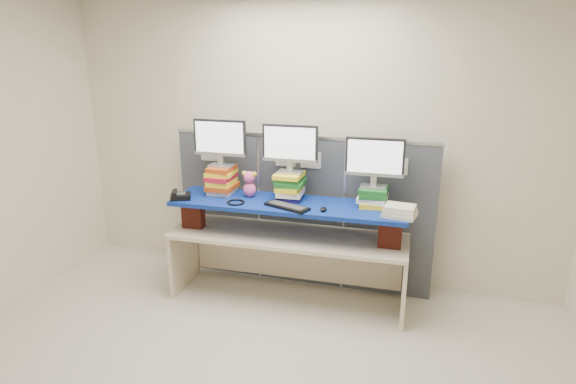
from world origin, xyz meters
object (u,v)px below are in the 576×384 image
(monitor_center, at_px, (290,146))
(monitor_right, at_px, (375,160))
(monitor_left, at_px, (220,140))
(keyboard, at_px, (287,206))
(blue_board, at_px, (288,205))
(desk, at_px, (288,248))
(desk_phone, at_px, (180,196))

(monitor_center, distance_m, monitor_right, 0.76)
(monitor_left, xyz_separation_m, monitor_center, (0.68, 0.02, -0.02))
(monitor_center, relative_size, keyboard, 1.17)
(keyboard, bearing_deg, monitor_left, -178.13)
(monitor_left, height_order, monitor_center, monitor_left)
(blue_board, xyz_separation_m, monitor_center, (-0.02, 0.12, 0.52))
(monitor_left, height_order, monitor_right, monitor_left)
(keyboard, bearing_deg, desk, 123.03)
(desk, relative_size, monitor_left, 4.34)
(blue_board, distance_m, monitor_center, 0.53)
(monitor_left, relative_size, desk_phone, 2.17)
(desk, xyz_separation_m, keyboard, (0.03, -0.14, 0.46))
(keyboard, bearing_deg, monitor_right, 41.87)
(blue_board, distance_m, desk_phone, 1.01)
(blue_board, relative_size, desk_phone, 9.15)
(monitor_center, relative_size, desk_phone, 2.17)
(blue_board, xyz_separation_m, monitor_left, (-0.69, 0.09, 0.54))
(monitor_right, xyz_separation_m, desk_phone, (-1.74, -0.32, -0.39))
(desk, distance_m, blue_board, 0.43)
(desk, height_order, monitor_center, monitor_center)
(monitor_center, bearing_deg, monitor_left, -180.00)
(monitor_right, height_order, keyboard, monitor_right)
(monitor_center, height_order, keyboard, monitor_center)
(blue_board, xyz_separation_m, keyboard, (0.03, -0.14, 0.03))
(desk, distance_m, desk_phone, 1.12)
(keyboard, xyz_separation_m, desk_phone, (-1.03, -0.04, 0.02))
(desk, distance_m, monitor_center, 0.95)
(monitor_left, distance_m, keyboard, 0.91)
(blue_board, distance_m, keyboard, 0.15)
(desk, height_order, monitor_left, monitor_left)
(monitor_right, bearing_deg, blue_board, -170.98)
(blue_board, relative_size, monitor_center, 4.21)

